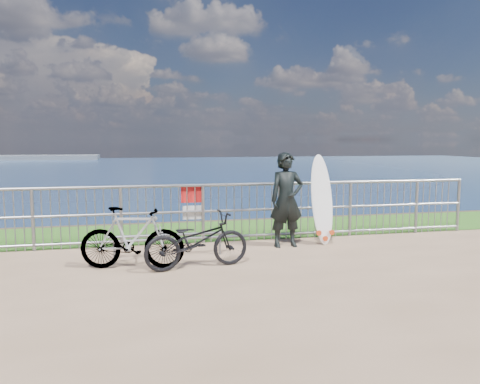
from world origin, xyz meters
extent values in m
plane|color=#29601A|center=(0.00, 2.70, 0.01)|extent=(120.00, 120.00, 0.00)
cube|color=brown|center=(0.00, 3.90, -2.50)|extent=(120.00, 0.30, 5.00)
plane|color=navy|center=(0.00, 90.00, -5.00)|extent=(260.00, 260.00, 0.00)
cylinder|color=gray|center=(0.00, 1.60, 1.10)|extent=(10.00, 0.06, 0.06)
cylinder|color=gray|center=(0.00, 1.60, 0.61)|extent=(10.00, 0.05, 0.05)
cylinder|color=gray|center=(0.00, 1.60, 0.10)|extent=(10.00, 0.05, 0.05)
cylinder|color=gray|center=(-3.50, 1.60, 0.55)|extent=(0.06, 0.06, 1.10)
cylinder|color=gray|center=(-2.00, 1.60, 0.55)|extent=(0.06, 0.06, 1.10)
cylinder|color=gray|center=(-0.50, 1.60, 0.55)|extent=(0.06, 0.06, 1.10)
cylinder|color=gray|center=(1.00, 1.60, 0.55)|extent=(0.06, 0.06, 1.10)
cylinder|color=gray|center=(2.50, 1.60, 0.55)|extent=(0.06, 0.06, 1.10)
cylinder|color=gray|center=(4.00, 1.60, 0.55)|extent=(0.06, 0.06, 1.10)
cylinder|color=gray|center=(5.00, 1.60, 0.55)|extent=(0.06, 0.06, 1.10)
cube|color=red|center=(-0.70, 1.66, 0.92)|extent=(0.42, 0.02, 0.30)
cube|color=white|center=(-0.70, 1.66, 0.92)|extent=(0.38, 0.01, 0.08)
cube|color=white|center=(-0.70, 1.66, 0.58)|extent=(0.36, 0.02, 0.26)
imported|color=black|center=(0.94, 0.97, 0.86)|extent=(0.65, 0.44, 1.72)
ellipsoid|color=white|center=(1.68, 1.09, 0.84)|extent=(0.49, 0.45, 1.69)
cone|color=#BF3914|center=(1.55, 0.97, 0.24)|extent=(0.10, 0.18, 0.10)
cone|color=#BF3914|center=(1.80, 0.97, 0.24)|extent=(0.10, 0.18, 0.10)
cone|color=#BF3914|center=(1.68, 0.97, 0.13)|extent=(0.10, 0.18, 0.10)
imported|color=black|center=(-0.84, -0.13, 0.43)|extent=(1.69, 0.84, 0.85)
imported|color=black|center=(-1.79, 0.06, 0.47)|extent=(1.63, 0.77, 0.95)
cylinder|color=gray|center=(-1.22, 0.64, 0.38)|extent=(1.94, 0.05, 0.05)
cylinder|color=gray|center=(-2.09, 0.64, 0.19)|extent=(0.04, 0.04, 0.38)
cylinder|color=gray|center=(-0.35, 0.64, 0.19)|extent=(0.04, 0.04, 0.38)
camera|label=1|loc=(-1.70, -7.06, 1.95)|focal=35.00mm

